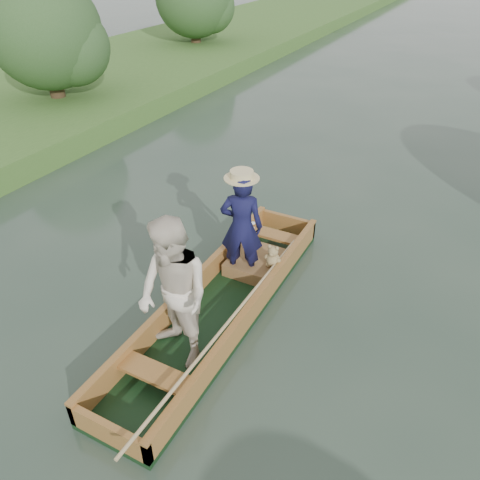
% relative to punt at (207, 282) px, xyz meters
% --- Properties ---
extents(ground, '(120.00, 120.00, 0.00)m').
position_rel_punt_xyz_m(ground, '(0.03, 0.32, -0.79)').
color(ground, '#283D30').
rests_on(ground, ground).
extents(trees_far, '(22.87, 15.26, 4.61)m').
position_rel_punt_xyz_m(trees_far, '(1.45, 8.40, 1.72)').
color(trees_far, '#47331E').
rests_on(trees_far, ground).
extents(punt, '(1.22, 5.30, 2.14)m').
position_rel_punt_xyz_m(punt, '(0.00, 0.00, 0.00)').
color(punt, black).
rests_on(punt, ground).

